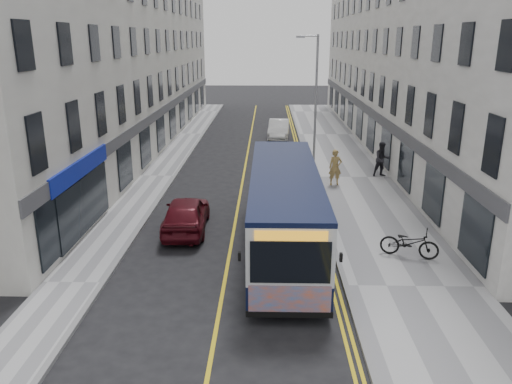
{
  "coord_description": "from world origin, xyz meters",
  "views": [
    {
      "loc": [
        1.41,
        -15.88,
        7.85
      ],
      "look_at": [
        0.94,
        4.16,
        1.6
      ],
      "focal_mm": 35.0,
      "sensor_mm": 36.0,
      "label": 1
    }
  ],
  "objects_px": {
    "car_white": "(279,129)",
    "car_maroon": "(186,214)",
    "pedestrian_far": "(382,159)",
    "pedestrian_near": "(335,167)",
    "streetlamp": "(314,98)",
    "city_bus": "(284,207)",
    "bicycle": "(409,243)"
  },
  "relations": [
    {
      "from": "car_white",
      "to": "car_maroon",
      "type": "distance_m",
      "value": 20.69
    },
    {
      "from": "pedestrian_far",
      "to": "car_maroon",
      "type": "xyz_separation_m",
      "value": [
        -10.0,
        -8.42,
        -0.37
      ]
    },
    {
      "from": "pedestrian_near",
      "to": "car_white",
      "type": "bearing_deg",
      "value": 96.64
    },
    {
      "from": "streetlamp",
      "to": "city_bus",
      "type": "bearing_deg",
      "value": -99.88
    },
    {
      "from": "bicycle",
      "to": "pedestrian_near",
      "type": "distance_m",
      "value": 9.45
    },
    {
      "from": "streetlamp",
      "to": "city_bus",
      "type": "relative_size",
      "value": 0.74
    },
    {
      "from": "streetlamp",
      "to": "city_bus",
      "type": "xyz_separation_m",
      "value": [
        -2.11,
        -12.14,
        -2.67
      ]
    },
    {
      "from": "city_bus",
      "to": "pedestrian_near",
      "type": "height_order",
      "value": "city_bus"
    },
    {
      "from": "bicycle",
      "to": "pedestrian_far",
      "type": "xyz_separation_m",
      "value": [
        1.39,
        11.12,
        0.45
      ]
    },
    {
      "from": "streetlamp",
      "to": "pedestrian_near",
      "type": "distance_m",
      "value": 4.98
    },
    {
      "from": "pedestrian_near",
      "to": "car_white",
      "type": "height_order",
      "value": "pedestrian_near"
    },
    {
      "from": "city_bus",
      "to": "car_maroon",
      "type": "relative_size",
      "value": 2.47
    },
    {
      "from": "car_maroon",
      "to": "streetlamp",
      "type": "bearing_deg",
      "value": -123.14
    },
    {
      "from": "pedestrian_far",
      "to": "car_white",
      "type": "bearing_deg",
      "value": 104.19
    },
    {
      "from": "streetlamp",
      "to": "car_white",
      "type": "bearing_deg",
      "value": 100.6
    },
    {
      "from": "pedestrian_far",
      "to": "car_white",
      "type": "relative_size",
      "value": 0.45
    },
    {
      "from": "pedestrian_far",
      "to": "car_maroon",
      "type": "relative_size",
      "value": 0.46
    },
    {
      "from": "car_maroon",
      "to": "bicycle",
      "type": "bearing_deg",
      "value": 160.5
    },
    {
      "from": "car_white",
      "to": "pedestrian_far",
      "type": "bearing_deg",
      "value": -60.78
    },
    {
      "from": "streetlamp",
      "to": "city_bus",
      "type": "distance_m",
      "value": 12.6
    },
    {
      "from": "car_white",
      "to": "city_bus",
      "type": "bearing_deg",
      "value": -87.14
    },
    {
      "from": "pedestrian_far",
      "to": "car_maroon",
      "type": "height_order",
      "value": "pedestrian_far"
    },
    {
      "from": "bicycle",
      "to": "pedestrian_near",
      "type": "height_order",
      "value": "pedestrian_near"
    },
    {
      "from": "streetlamp",
      "to": "car_maroon",
      "type": "xyz_separation_m",
      "value": [
        -6.17,
        -10.24,
        -3.64
      ]
    },
    {
      "from": "bicycle",
      "to": "pedestrian_near",
      "type": "xyz_separation_m",
      "value": [
        -1.53,
        9.31,
        0.42
      ]
    },
    {
      "from": "car_white",
      "to": "car_maroon",
      "type": "bearing_deg",
      "value": -98.5
    },
    {
      "from": "streetlamp",
      "to": "bicycle",
      "type": "distance_m",
      "value": 13.69
    },
    {
      "from": "car_maroon",
      "to": "pedestrian_far",
      "type": "bearing_deg",
      "value": -141.99
    },
    {
      "from": "streetlamp",
      "to": "pedestrian_near",
      "type": "relative_size",
      "value": 4.11
    },
    {
      "from": "car_white",
      "to": "pedestrian_near",
      "type": "bearing_deg",
      "value": -74.96
    },
    {
      "from": "pedestrian_near",
      "to": "car_white",
      "type": "relative_size",
      "value": 0.43
    },
    {
      "from": "car_white",
      "to": "car_maroon",
      "type": "xyz_separation_m",
      "value": [
        -4.3,
        -20.24,
        0.01
      ]
    }
  ]
}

